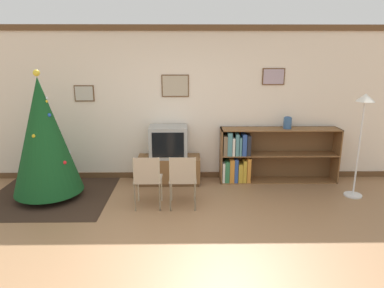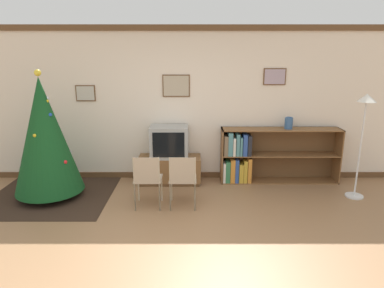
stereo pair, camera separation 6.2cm
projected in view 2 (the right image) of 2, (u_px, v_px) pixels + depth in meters
name	position (u px, v px, depth m)	size (l,w,h in m)	color
ground_plane	(174.00, 255.00, 3.92)	(24.00, 24.00, 0.00)	#936B47
wall_back	(180.00, 105.00, 6.07)	(8.51, 0.11, 2.70)	silver
area_rug	(52.00, 196.00, 5.53)	(1.91, 1.74, 0.01)	#332319
christmas_tree	(45.00, 136.00, 5.27)	(1.05, 1.05, 2.00)	maroon
tv_console	(170.00, 169.00, 6.07)	(1.09, 0.46, 0.48)	brown
television	(169.00, 142.00, 5.93)	(0.65, 0.45, 0.55)	#9E9E99
folding_chair_left	(147.00, 178.00, 4.99)	(0.40, 0.40, 0.82)	tan
folding_chair_right	(183.00, 178.00, 4.99)	(0.40, 0.40, 0.82)	tan
bookshelf	(258.00, 156.00, 6.07)	(2.08, 0.36, 0.97)	brown
vase	(289.00, 123.00, 5.91)	(0.14, 0.14, 0.21)	#335684
standing_lamp	(364.00, 119.00, 5.19)	(0.28, 0.28, 1.65)	silver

